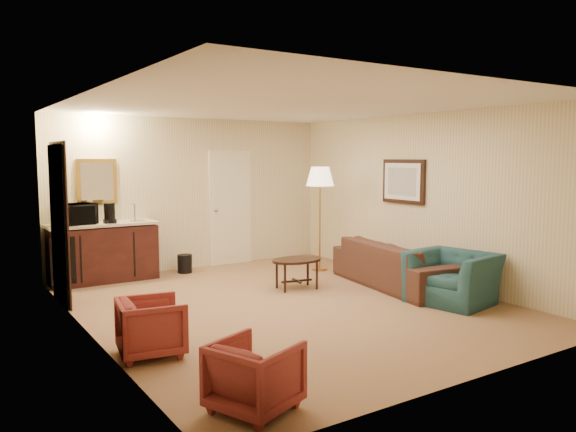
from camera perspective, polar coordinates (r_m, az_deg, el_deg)
name	(u,v)px	position (r m, az deg, el deg)	size (l,w,h in m)	color
ground	(287,304)	(7.50, -0.11, -8.96)	(6.00, 6.00, 0.00)	#94704B
room_walls	(251,173)	(7.86, -3.76, 4.40)	(5.02, 6.01, 2.61)	beige
wetbar_cabinet	(103,252)	(9.21, -18.24, -3.52)	(1.64, 0.58, 0.92)	#3C1713
sofa	(396,257)	(8.59, 10.94, -4.07)	(2.30, 0.67, 0.90)	black
teal_armchair	(453,269)	(7.80, 16.40, -5.18)	(1.05, 0.68, 0.91)	#1E474D
rose_chair_near	(151,324)	(5.73, -13.72, -10.61)	(0.61, 0.57, 0.63)	#993432
rose_chair_far	(255,372)	(4.44, -3.40, -15.57)	(0.59, 0.55, 0.60)	#993432
coffee_table	(297,274)	(8.31, 0.89, -5.89)	(0.78, 0.53, 0.45)	black
floor_lamp	(320,219)	(9.58, 3.26, -0.26)	(0.47, 0.47, 1.78)	#AE7F3A
waste_bin	(185,264)	(9.61, -10.44, -4.78)	(0.25, 0.25, 0.31)	black
microwave	(75,212)	(9.03, -20.86, 0.39)	(0.57, 0.32, 0.39)	black
coffee_maker	(110,213)	(9.05, -17.67, 0.28)	(0.17, 0.17, 0.32)	black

